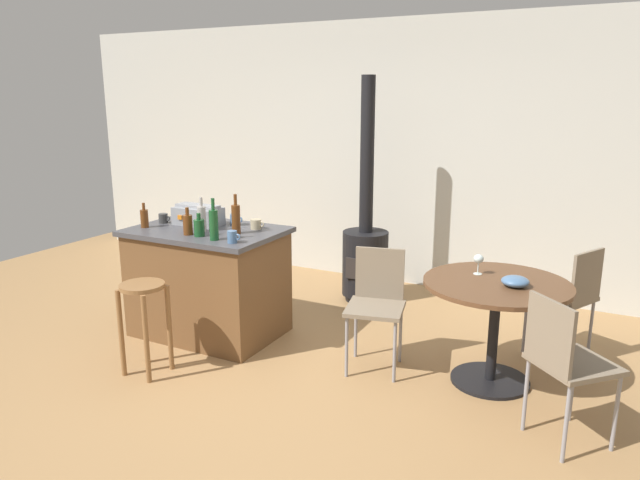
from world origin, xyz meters
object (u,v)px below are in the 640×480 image
object	(u,v)px
folding_chair_near	(565,358)
kitchen_island	(208,281)
folding_chair_left	(377,299)
cup_0	(235,220)
folding_chair_far	(570,294)
wine_glass	(479,260)
bottle_0	(236,218)
bottle_2	(199,227)
wooden_stool	(144,310)
cup_2	(232,237)
dining_table	(495,306)
bottle_1	(188,224)
toolbox	(198,215)
bottle_4	(214,224)
bottle_3	(202,218)
bottle_5	(144,218)
wood_stove	(365,249)
serving_bowl	(515,281)
cup_3	(163,218)
cup_1	(256,224)

from	to	relation	value
folding_chair_near	kitchen_island	bearing A→B (deg)	171.99
folding_chair_left	cup_0	distance (m)	1.42
cup_0	folding_chair_far	bearing A→B (deg)	13.50
folding_chair_near	wine_glass	distance (m)	1.00
bottle_0	bottle_2	world-z (taller)	bottle_0
wooden_stool	cup_2	distance (m)	0.81
dining_table	wine_glass	bearing A→B (deg)	143.24
bottle_0	bottle_1	xyz separation A→B (m)	(-0.31, -0.20, -0.04)
kitchen_island	wine_glass	distance (m)	2.19
toolbox	bottle_4	xyz separation A→B (m)	(0.44, -0.37, 0.04)
cup_2	bottle_3	bearing A→B (deg)	155.31
bottle_0	bottle_1	world-z (taller)	bottle_0
bottle_5	bottle_3	bearing A→B (deg)	11.79
dining_table	folding_chair_far	size ratio (longest dim) A/B	1.14
bottle_2	wood_stove	bearing A→B (deg)	65.34
wine_glass	toolbox	bearing A→B (deg)	-175.09
serving_bowl	folding_chair_near	bearing A→B (deg)	-54.86
bottle_1	wine_glass	distance (m)	2.20
cup_3	wine_glass	distance (m)	2.62
folding_chair_far	serving_bowl	distance (m)	0.81
kitchen_island	cup_0	bearing A→B (deg)	60.73
wood_stove	cup_0	xyz separation A→B (m)	(-0.71, -1.13, 0.43)
folding_chair_far	bottle_4	bearing A→B (deg)	-155.27
cup_0	cup_2	bearing A→B (deg)	-56.56
kitchen_island	wood_stove	xyz separation A→B (m)	(0.84, 1.36, 0.07)
cup_0	bottle_1	bearing A→B (deg)	-105.95
folding_chair_far	cup_2	size ratio (longest dim) A/B	8.04
wooden_stool	bottle_0	bearing A→B (deg)	71.86
wooden_stool	bottle_5	world-z (taller)	bottle_5
wood_stove	bottle_1	distance (m)	1.84
bottle_3	wine_glass	bearing A→B (deg)	10.11
folding_chair_near	folding_chair_left	size ratio (longest dim) A/B	1.02
folding_chair_far	serving_bowl	xyz separation A→B (m)	(-0.29, -0.71, 0.26)
wooden_stool	cup_3	xyz separation A→B (m)	(-0.52, 0.82, 0.46)
folding_chair_left	wine_glass	xyz separation A→B (m)	(0.66, 0.23, 0.33)
bottle_2	cup_1	world-z (taller)	bottle_2
dining_table	bottle_4	xyz separation A→B (m)	(-2.01, -0.45, 0.46)
bottle_2	bottle_4	world-z (taller)	bottle_4
bottle_1	cup_3	size ratio (longest dim) A/B	1.91
bottle_3	bottle_1	bearing A→B (deg)	-99.20
folding_chair_near	bottle_3	size ratio (longest dim) A/B	3.20
bottle_3	bottle_4	distance (m)	0.33
cup_2	cup_0	bearing A→B (deg)	123.44
bottle_5	cup_3	xyz separation A→B (m)	(0.02, 0.20, -0.04)
kitchen_island	bottle_1	xyz separation A→B (m)	(0.00, -0.22, 0.53)
bottle_5	serving_bowl	distance (m)	2.92
kitchen_island	bottle_0	distance (m)	0.65
wooden_stool	dining_table	bearing A→B (deg)	23.74
folding_chair_left	serving_bowl	size ratio (longest dim) A/B	4.83
bottle_2	wine_glass	size ratio (longest dim) A/B	1.26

